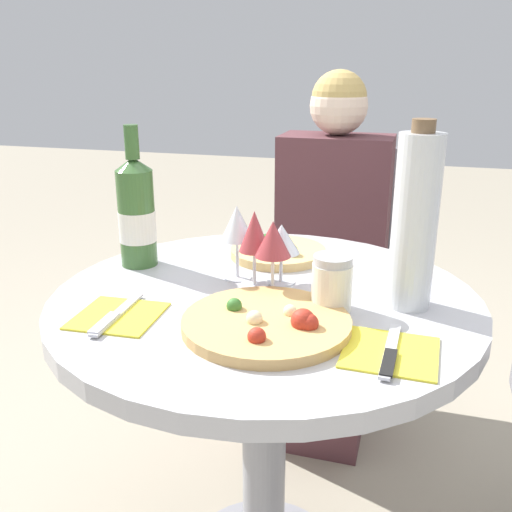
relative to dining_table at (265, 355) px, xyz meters
The scene contains 14 objects.
dining_table is the anchor object (origin of this frame).
chair_behind_diner 0.82m from the dining_table, 88.20° to the left, with size 0.43×0.43×0.89m.
seated_diner 0.67m from the dining_table, 87.81° to the left, with size 0.34×0.41×1.14m.
pizza_large 0.22m from the dining_table, 72.61° to the right, with size 0.30×0.30×0.05m.
pizza_small_far 0.28m from the dining_table, 98.13° to the left, with size 0.23×0.23×0.05m.
wine_bottle 0.43m from the dining_table, 164.40° to the left, with size 0.08×0.08×0.32m.
tall_carafe 0.42m from the dining_table, ahead, with size 0.08×0.08×0.35m.
sugar_shaker 0.24m from the dining_table, 15.22° to the right, with size 0.08×0.08×0.11m.
wine_glass_front_right 0.26m from the dining_table, ahead, with size 0.07×0.07×0.15m.
wine_glass_center 0.26m from the dining_table, 132.15° to the left, with size 0.07×0.07×0.16m.
wine_glass_back_left 0.28m from the dining_table, 139.20° to the left, with size 0.07×0.07×0.16m.
wine_glass_back_right 0.25m from the dining_table, 77.38° to the left, with size 0.08×0.08×0.13m.
place_setting_left 0.33m from the dining_table, 141.29° to the right, with size 0.16×0.19×0.01m.
place_setting_right 0.35m from the dining_table, 35.59° to the right, with size 0.15×0.19×0.01m.
Camera 1 is at (0.28, -1.03, 1.16)m, focal length 40.00 mm.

